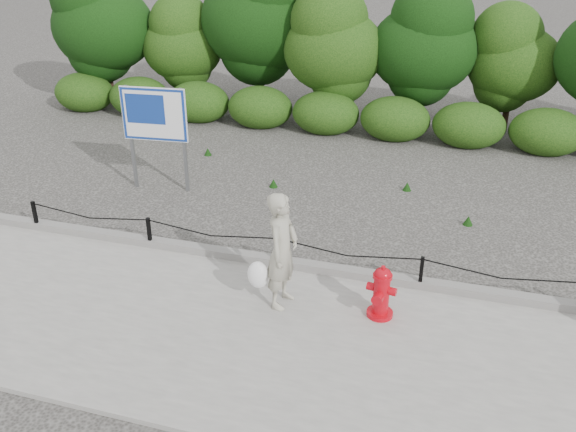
# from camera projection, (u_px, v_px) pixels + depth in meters

# --- Properties ---
(ground) EXTENTS (90.00, 90.00, 0.00)m
(ground) POSITION_uv_depth(u_px,v_px,m) (277.00, 270.00, 10.87)
(ground) COLOR #2D2B28
(ground) RESTS_ON ground
(sidewalk) EXTENTS (14.00, 4.00, 0.08)m
(sidewalk) POSITION_uv_depth(u_px,v_px,m) (237.00, 334.00, 9.13)
(sidewalk) COLOR gray
(sidewalk) RESTS_ON ground
(curb) EXTENTS (14.00, 0.22, 0.14)m
(curb) POSITION_uv_depth(u_px,v_px,m) (278.00, 261.00, 10.84)
(curb) COLOR slate
(curb) RESTS_ON sidewalk
(chain_barrier) EXTENTS (10.06, 0.06, 0.60)m
(chain_barrier) POSITION_uv_depth(u_px,v_px,m) (277.00, 248.00, 10.66)
(chain_barrier) COLOR black
(chain_barrier) RESTS_ON sidewalk
(treeline) EXTENTS (20.49, 3.86, 5.04)m
(treeline) POSITION_uv_depth(u_px,v_px,m) (365.00, 36.00, 17.45)
(treeline) COLOR black
(treeline) RESTS_ON ground
(fire_hydrant) EXTENTS (0.47, 0.50, 0.89)m
(fire_hydrant) POSITION_uv_depth(u_px,v_px,m) (381.00, 293.00, 9.31)
(fire_hydrant) COLOR red
(fire_hydrant) RESTS_ON sidewalk
(pedestrian) EXTENTS (0.79, 0.75, 1.92)m
(pedestrian) POSITION_uv_depth(u_px,v_px,m) (281.00, 252.00, 9.40)
(pedestrian) COLOR #A29E8A
(pedestrian) RESTS_ON sidewalk
(advertising_sign) EXTENTS (1.48, 0.24, 2.38)m
(advertising_sign) POSITION_uv_depth(u_px,v_px,m) (154.00, 119.00, 13.32)
(advertising_sign) COLOR slate
(advertising_sign) RESTS_ON ground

